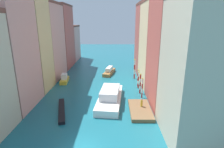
{
  "coord_description": "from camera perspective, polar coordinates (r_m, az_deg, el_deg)",
  "views": [
    {
      "loc": [
        3.76,
        -18.06,
        14.45
      ],
      "look_at": [
        3.27,
        26.28,
        1.5
      ],
      "focal_mm": 28.96,
      "sensor_mm": 36.0,
      "label": 1
    }
  ],
  "objects": [
    {
      "name": "waterfront_dock",
      "position": [
        31.02,
        8.88,
        -11.1
      ],
      "size": [
        3.52,
        7.26,
        0.56
      ],
      "color": "brown",
      "rests_on": "ground"
    },
    {
      "name": "mooring_pole_1",
      "position": [
        37.65,
        8.9,
        -2.92
      ],
      "size": [
        0.33,
        0.33,
        4.29
      ],
      "color": "red",
      "rests_on": "ground"
    },
    {
      "name": "mooring_pole_3",
      "position": [
        41.97,
        8.24,
        -1.09
      ],
      "size": [
        0.37,
        0.37,
        3.97
      ],
      "color": "red",
      "rests_on": "ground"
    },
    {
      "name": "vaporetto_white",
      "position": [
        33.73,
        -0.63,
        -7.16
      ],
      "size": [
        5.07,
        12.48,
        2.66
      ],
      "color": "white",
      "rests_on": "ground"
    },
    {
      "name": "motorboat_0",
      "position": [
        51.55,
        -0.88,
        0.85
      ],
      "size": [
        3.6,
        7.7,
        1.98
      ],
      "color": "olive",
      "rests_on": "ground"
    },
    {
      "name": "building_right_3",
      "position": [
        53.59,
        11.72,
        10.83
      ],
      "size": [
        7.45,
        9.3,
        19.3
      ],
      "color": "#B25147",
      "rests_on": "ground"
    },
    {
      "name": "building_left_2",
      "position": [
        41.54,
        -24.85,
        9.58
      ],
      "size": [
        7.45,
        7.26,
        21.31
      ],
      "color": "#DBB77A",
      "rests_on": "ground"
    },
    {
      "name": "mooring_pole_4",
      "position": [
        47.15,
        7.11,
        1.68
      ],
      "size": [
        0.36,
        0.36,
        5.23
      ],
      "color": "red",
      "rests_on": "ground"
    },
    {
      "name": "building_right_2",
      "position": [
        43.17,
        14.37,
        9.38
      ],
      "size": [
        7.45,
        11.8,
        19.25
      ],
      "color": "beige",
      "rests_on": "ground"
    },
    {
      "name": "building_left_1",
      "position": [
        34.26,
        -30.58,
        6.83
      ],
      "size": [
        7.45,
        9.2,
        20.27
      ],
      "color": "tan",
      "rests_on": "ground"
    },
    {
      "name": "mooring_pole_2",
      "position": [
        40.55,
        8.36,
        -1.77
      ],
      "size": [
        0.31,
        0.31,
        3.91
      ],
      "color": "red",
      "rests_on": "ground"
    },
    {
      "name": "building_right_0",
      "position": [
        23.6,
        25.98,
        1.03
      ],
      "size": [
        7.45,
        9.74,
        17.79
      ],
      "color": "#BCB299",
      "rests_on": "ground"
    },
    {
      "name": "motorboat_1",
      "position": [
        46.19,
        -14.78,
        -1.53
      ],
      "size": [
        2.18,
        5.22,
        2.05
      ],
      "color": "gold",
      "rests_on": "ground"
    },
    {
      "name": "gondola_black",
      "position": [
        31.76,
        -15.63,
        -10.94
      ],
      "size": [
        3.25,
        8.46,
        0.48
      ],
      "color": "black",
      "rests_on": "ground"
    },
    {
      "name": "person_on_dock",
      "position": [
        31.28,
        9.32,
        -8.99
      ],
      "size": [
        0.36,
        0.36,
        1.4
      ],
      "color": "gold",
      "rests_on": "waterfront_dock"
    },
    {
      "name": "building_left_4",
      "position": [
        61.17,
        -16.44,
        11.26
      ],
      "size": [
        7.45,
        11.79,
        19.54
      ],
      "color": "#B25147",
      "rests_on": "ground"
    },
    {
      "name": "building_left_3",
      "position": [
        50.04,
        -20.3,
        9.71
      ],
      "size": [
        7.45,
        11.21,
        19.13
      ],
      "color": "tan",
      "rests_on": "ground"
    },
    {
      "name": "building_right_1",
      "position": [
        32.51,
        18.96,
        8.43
      ],
      "size": [
        7.45,
        10.27,
        20.97
      ],
      "color": "#B25147",
      "rests_on": "ground"
    },
    {
      "name": "ground_plane",
      "position": [
        45.1,
        -4.18,
        -2.45
      ],
      "size": [
        154.0,
        154.0,
        0.0
      ],
      "primitive_type": "plane",
      "color": "#196070"
    },
    {
      "name": "building_left_5",
      "position": [
        72.44,
        -13.65,
        9.59
      ],
      "size": [
        7.45,
        10.72,
        13.11
      ],
      "color": "tan",
      "rests_on": "ground"
    },
    {
      "name": "mooring_pole_0",
      "position": [
        35.54,
        9.51,
        -4.28
      ],
      "size": [
        0.27,
        0.27,
        4.12
      ],
      "color": "red",
      "rests_on": "ground"
    }
  ]
}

